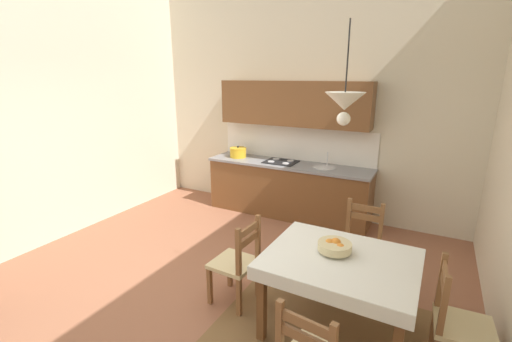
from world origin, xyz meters
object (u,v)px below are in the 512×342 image
dining_chair_kitchen_side (360,246)px  dining_table (340,270)px  fruit_bowl (335,246)px  kitchen_cabinetry (289,165)px  dining_chair_tv_side (237,263)px  pendant_lamp (345,102)px  dining_chair_window_side (458,325)px

dining_chair_kitchen_side → dining_table: bearing=-90.6°
dining_table → dining_chair_kitchen_side: size_ratio=1.40×
fruit_bowl → dining_table: bearing=-40.2°
dining_table → dining_chair_kitchen_side: (0.01, 0.90, -0.19)m
kitchen_cabinetry → dining_chair_tv_side: kitchen_cabinetry is taller
kitchen_cabinetry → pendant_lamp: 2.96m
kitchen_cabinetry → dining_table: kitchen_cabinetry is taller
dining_chair_kitchen_side → pendant_lamp: size_ratio=1.16×
dining_chair_kitchen_side → dining_chair_tv_side: same height
dining_chair_window_side → kitchen_cabinetry: bearing=135.1°
dining_chair_tv_side → pendant_lamp: 1.89m
kitchen_cabinetry → fruit_bowl: bearing=-58.7°
dining_table → kitchen_cabinetry: bearing=122.0°
dining_table → dining_chair_window_side: (0.93, -0.03, -0.19)m
pendant_lamp → dining_chair_window_side: bearing=-5.6°
fruit_bowl → pendant_lamp: bearing=90.7°
dining_table → dining_chair_kitchen_side: dining_chair_kitchen_side is taller
dining_table → pendant_lamp: 1.45m
dining_chair_kitchen_side → fruit_bowl: bearing=-95.6°
dining_chair_tv_side → fruit_bowl: bearing=7.1°
dining_chair_kitchen_side → fruit_bowl: 0.92m
dining_table → dining_chair_window_side: 0.95m
kitchen_cabinetry → dining_chair_window_side: 3.43m
kitchen_cabinetry → pendant_lamp: pendant_lamp is taller
kitchen_cabinetry → fruit_bowl: (1.40, -2.31, -0.04)m
kitchen_cabinetry → fruit_bowl: 2.70m
dining_table → dining_chair_window_side: size_ratio=1.40×
kitchen_cabinetry → dining_chair_window_side: (2.41, -2.40, -0.41)m
dining_chair_kitchen_side → kitchen_cabinetry: bearing=135.4°
dining_chair_window_side → dining_chair_tv_side: bearing=-179.3°
kitchen_cabinetry → fruit_bowl: kitchen_cabinetry is taller
dining_table → dining_chair_kitchen_side: 0.92m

